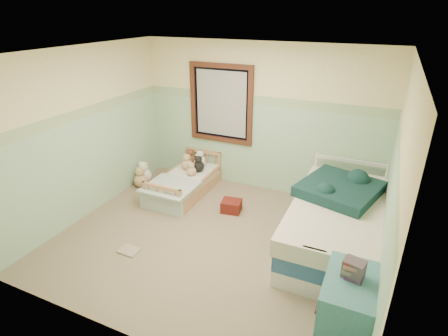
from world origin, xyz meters
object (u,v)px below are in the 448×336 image
at_px(plush_floor_cream, 144,176).
at_px(floor_book, 129,251).
at_px(toddler_bed_frame, 185,187).
at_px(plush_floor_tan, 141,180).
at_px(dresser, 346,311).
at_px(red_pillow, 231,206).
at_px(twin_bed_frame, 334,240).

height_order(plush_floor_cream, floor_book, plush_floor_cream).
distance_m(toddler_bed_frame, floor_book, 1.77).
relative_size(plush_floor_tan, dresser, 0.34).
xyz_separation_m(dresser, floor_book, (-2.76, 0.26, -0.36)).
xyz_separation_m(red_pillow, floor_book, (-0.82, -1.51, -0.08)).
distance_m(dresser, floor_book, 2.80).
xyz_separation_m(plush_floor_tan, red_pillow, (1.82, -0.11, -0.03)).
height_order(plush_floor_cream, plush_floor_tan, plush_floor_cream).
height_order(toddler_bed_frame, floor_book, toddler_bed_frame).
bearing_deg(red_pillow, plush_floor_tan, 176.41).
bearing_deg(toddler_bed_frame, plush_floor_cream, 178.98).
bearing_deg(red_pillow, toddler_bed_frame, 165.85).
xyz_separation_m(plush_floor_tan, twin_bed_frame, (3.45, -0.39, -0.01)).
height_order(toddler_bed_frame, plush_floor_cream, plush_floor_cream).
xyz_separation_m(plush_floor_tan, floor_book, (1.00, -1.63, -0.11)).
height_order(plush_floor_tan, dresser, dresser).
xyz_separation_m(plush_floor_cream, twin_bed_frame, (3.49, -0.54, -0.03)).
relative_size(plush_floor_cream, red_pillow, 0.95).
bearing_deg(plush_floor_tan, plush_floor_cream, 104.09).
relative_size(toddler_bed_frame, floor_book, 5.58).
relative_size(toddler_bed_frame, plush_floor_tan, 5.84).
distance_m(plush_floor_tan, floor_book, 1.91).
distance_m(twin_bed_frame, dresser, 1.55).
distance_m(toddler_bed_frame, red_pillow, 1.02).
xyz_separation_m(plush_floor_cream, red_pillow, (1.86, -0.27, -0.05)).
bearing_deg(floor_book, dresser, -3.61).
relative_size(plush_floor_cream, twin_bed_frame, 0.13).
bearing_deg(plush_floor_cream, toddler_bed_frame, -1.02).
distance_m(plush_floor_cream, plush_floor_tan, 0.16).
distance_m(toddler_bed_frame, plush_floor_cream, 0.87).
height_order(twin_bed_frame, floor_book, twin_bed_frame).
distance_m(toddler_bed_frame, dresser, 3.57).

